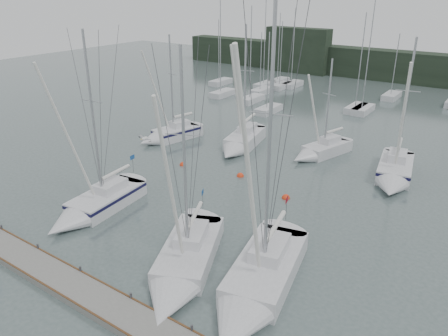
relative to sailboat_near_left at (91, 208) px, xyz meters
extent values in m
plane|color=#4B5B59|center=(7.28, -1.07, -0.56)|extent=(160.00, 160.00, 0.00)
cube|color=slate|center=(7.28, -6.07, -0.36)|extent=(24.00, 2.00, 0.40)
cube|color=black|center=(7.28, 60.93, 1.94)|extent=(90.00, 4.00, 5.00)
cube|color=black|center=(-12.72, 58.93, 3.44)|extent=(12.00, 3.00, 8.00)
cube|color=#BDBDC1|center=(6.13, 38.01, -0.21)|extent=(1.80, 4.50, 0.90)
cylinder|color=#A3A5AB|center=(6.13, 37.51, 5.96)|extent=(0.12, 0.12, 11.43)
cube|color=#BDBDC1|center=(7.01, 37.95, -0.21)|extent=(1.80, 4.50, 0.90)
cylinder|color=#A3A5AB|center=(7.01, 37.45, 7.15)|extent=(0.12, 0.12, 13.81)
cube|color=#BDBDC1|center=(-7.40, 46.70, -0.21)|extent=(1.80, 4.50, 0.90)
cylinder|color=#A3A5AB|center=(-7.40, 46.20, 5.85)|extent=(0.12, 0.12, 11.22)
cube|color=#BDBDC1|center=(-17.98, 41.57, -0.21)|extent=(1.80, 4.50, 0.90)
cylinder|color=#A3A5AB|center=(-17.98, 41.07, 4.96)|extent=(0.12, 0.12, 9.44)
cube|color=#BDBDC1|center=(-9.09, 39.72, -0.21)|extent=(1.80, 4.50, 0.90)
cylinder|color=#A3A5AB|center=(-9.09, 39.22, 4.34)|extent=(0.12, 0.12, 8.19)
cube|color=#BDBDC1|center=(-13.04, 35.03, -0.21)|extent=(1.80, 4.50, 0.90)
cylinder|color=#A3A5AB|center=(-13.04, 34.53, 6.71)|extent=(0.12, 0.12, 12.93)
cube|color=#BDBDC1|center=(-10.38, 47.59, -0.21)|extent=(1.80, 4.50, 0.90)
cylinder|color=#A3A5AB|center=(-10.38, 47.09, 5.45)|extent=(0.12, 0.12, 10.41)
cube|color=#BDBDC1|center=(-7.65, 34.42, -0.21)|extent=(1.80, 4.50, 0.90)
cylinder|color=#A3A5AB|center=(-7.65, 33.92, 6.23)|extent=(0.12, 0.12, 11.97)
cube|color=#BDBDC1|center=(-2.97, 30.97, -0.21)|extent=(1.80, 4.50, 0.90)
cylinder|color=#A3A5AB|center=(-2.97, 30.47, 4.86)|extent=(0.12, 0.12, 9.25)
cube|color=#BDBDC1|center=(-8.39, 44.62, -0.21)|extent=(1.80, 4.50, 0.90)
cylinder|color=#A3A5AB|center=(-8.39, 44.12, 4.95)|extent=(0.12, 0.12, 9.42)
cube|color=#BDBDC1|center=(7.96, 47.65, -0.21)|extent=(1.80, 4.50, 0.90)
cylinder|color=#A3A5AB|center=(7.96, 47.15, 4.40)|extent=(0.12, 0.12, 8.32)
cube|color=#BDBDC1|center=(-10.84, 43.72, -0.21)|extent=(1.80, 4.50, 0.90)
cylinder|color=#A3A5AB|center=(-10.84, 43.22, 6.56)|extent=(0.12, 0.12, 12.63)
cube|color=#BDBDC1|center=(-0.17, 1.62, -0.14)|extent=(3.30, 6.19, 1.40)
cone|color=#BDBDC1|center=(0.27, -2.60, -0.14)|extent=(2.95, 2.81, 2.70)
cube|color=silver|center=(-0.22, 2.08, 0.89)|extent=(1.72, 2.52, 0.65)
cylinder|color=#A3A5AB|center=(-0.13, 1.20, 6.35)|extent=(0.17, 0.17, 11.58)
cylinder|color=silver|center=(-0.29, 2.80, 1.72)|extent=(0.56, 2.91, 0.26)
cube|color=#100E34|center=(-0.17, 1.62, 0.33)|extent=(3.33, 6.21, 0.23)
cube|color=#19478D|center=(-0.50, 4.76, 2.24)|extent=(0.07, 0.50, 0.34)
cube|color=#BDBDC1|center=(9.17, -0.15, -0.15)|extent=(5.43, 7.34, 1.35)
cone|color=#BDBDC1|center=(11.17, -4.53, -0.15)|extent=(3.83, 3.83, 2.88)
cube|color=silver|center=(8.98, 0.26, 0.84)|extent=(2.56, 3.12, 0.63)
cylinder|color=#A3A5AB|center=(9.37, -0.58, 6.28)|extent=(0.16, 0.16, 11.52)
cylinder|color=silver|center=(8.60, 1.08, 1.65)|extent=(1.60, 3.11, 0.25)
cube|color=#19478D|center=(7.69, 3.09, 2.15)|extent=(0.22, 0.45, 0.32)
cube|color=#BDBDC1|center=(13.84, 0.90, -0.10)|extent=(4.50, 7.65, 1.53)
cone|color=#BDBDC1|center=(14.92, -4.11, -0.10)|extent=(3.64, 3.65, 3.07)
cube|color=silver|center=(13.74, 1.40, 1.03)|extent=(2.25, 3.16, 0.72)
cylinder|color=#A3A5AB|center=(13.95, 0.40, 7.67)|extent=(0.18, 0.18, 14.00)
cylinder|color=silver|center=(13.54, 2.30, 1.95)|extent=(1.01, 3.48, 0.29)
cube|color=maroon|center=(13.05, 4.60, 2.51)|extent=(0.14, 0.54, 0.37)
cube|color=#BDBDC1|center=(-6.10, 16.45, -0.12)|extent=(3.47, 5.26, 1.45)
cone|color=#BDBDC1|center=(-6.90, 13.09, -0.12)|extent=(2.83, 2.57, 2.42)
cube|color=silver|center=(-5.99, 16.92, 0.94)|extent=(1.74, 2.19, 0.68)
cylinder|color=#A3A5AB|center=(-6.18, 16.12, 5.41)|extent=(0.17, 0.17, 9.61)
cylinder|color=silver|center=(-5.88, 17.39, 1.82)|extent=(0.81, 2.36, 0.27)
cube|color=#100E34|center=(-6.10, 16.45, 0.36)|extent=(3.49, 5.29, 0.24)
cube|color=#BDBDC1|center=(1.00, 19.07, -0.10)|extent=(3.76, 6.35, 1.53)
cone|color=#BDBDC1|center=(1.90, 14.92, -0.10)|extent=(3.04, 3.03, 2.56)
cube|color=silver|center=(0.89, 19.57, 1.03)|extent=(1.88, 2.62, 0.72)
cylinder|color=#A3A5AB|center=(1.09, 18.65, 6.00)|extent=(0.18, 0.18, 10.65)
cylinder|color=silver|center=(0.75, 20.23, 1.95)|extent=(0.90, 2.90, 0.29)
cube|color=#BDBDC1|center=(8.99, 21.13, -0.15)|extent=(3.48, 5.31, 1.35)
cone|color=#BDBDC1|center=(7.98, 17.78, -0.15)|extent=(2.68, 2.63, 2.16)
cube|color=silver|center=(9.12, 21.56, 0.84)|extent=(1.70, 2.22, 0.63)
cylinder|color=#A3A5AB|center=(8.89, 20.79, 4.57)|extent=(0.16, 0.16, 8.09)
cylinder|color=silver|center=(9.27, 22.06, 1.65)|extent=(0.93, 2.36, 0.25)
cube|color=#BDBDC1|center=(15.88, 19.73, -0.10)|extent=(3.67, 6.27, 1.53)
cone|color=#BDBDC1|center=(16.63, 15.60, -0.10)|extent=(3.07, 2.96, 2.66)
cube|color=silver|center=(15.79, 20.24, 1.03)|extent=(1.86, 2.58, 0.72)
cylinder|color=#A3A5AB|center=(15.95, 19.32, 5.86)|extent=(0.18, 0.18, 10.38)
cylinder|color=silver|center=(15.67, 20.89, 1.95)|extent=(0.80, 2.88, 0.29)
cube|color=#100E34|center=(15.88, 19.73, 0.41)|extent=(3.69, 6.29, 0.26)
sphere|color=red|center=(5.04, 11.83, -0.56)|extent=(0.62, 0.62, 0.62)
sphere|color=red|center=(10.21, 10.32, -0.56)|extent=(0.63, 0.63, 0.63)
sphere|color=red|center=(-0.67, 10.96, -0.56)|extent=(0.57, 0.57, 0.57)
ellipsoid|color=silver|center=(7.76, -1.83, 7.26)|extent=(0.30, 0.46, 0.19)
cube|color=gray|center=(7.50, -1.77, 7.28)|extent=(0.45, 0.23, 0.11)
cube|color=gray|center=(8.03, -1.89, 7.28)|extent=(0.45, 0.23, 0.11)
camera|label=1|loc=(23.50, -17.23, 14.69)|focal=35.00mm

